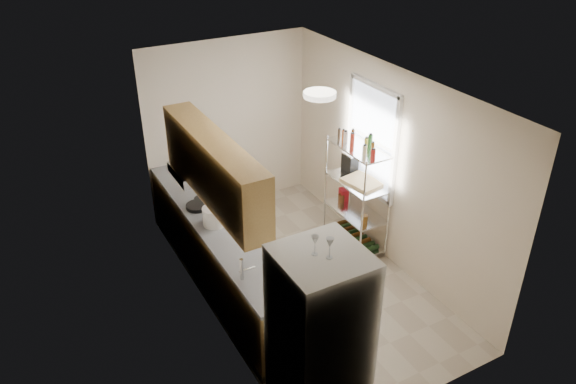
% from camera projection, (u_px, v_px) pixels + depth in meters
% --- Properties ---
extents(room, '(2.52, 4.42, 2.62)m').
position_uv_depth(room, '(303.00, 190.00, 6.58)').
color(room, '#B7AA95').
rests_on(room, ground).
extents(counter_run, '(0.63, 3.51, 0.90)m').
position_uv_depth(counter_run, '(221.00, 252.00, 6.95)').
color(counter_run, tan).
rests_on(counter_run, ground).
extents(upper_cabinets, '(0.33, 2.20, 0.72)m').
position_uv_depth(upper_cabinets, '(214.00, 168.00, 5.96)').
color(upper_cabinets, tan).
rests_on(upper_cabinets, room).
extents(range_hood, '(0.50, 0.60, 0.12)m').
position_uv_depth(range_hood, '(195.00, 171.00, 6.80)').
color(range_hood, '#B7BABC').
rests_on(range_hood, room).
extents(window, '(0.06, 1.00, 1.46)m').
position_uv_depth(window, '(372.00, 139.00, 7.24)').
color(window, white).
rests_on(window, room).
extents(bakers_rack, '(0.45, 0.90, 1.73)m').
position_uv_depth(bakers_rack, '(358.00, 175.00, 7.32)').
color(bakers_rack, silver).
rests_on(bakers_rack, ground).
extents(ceiling_dome, '(0.34, 0.34, 0.05)m').
position_uv_depth(ceiling_dome, '(320.00, 94.00, 5.73)').
color(ceiling_dome, white).
rests_on(ceiling_dome, room).
extents(refrigerator, '(0.74, 0.74, 1.81)m').
position_uv_depth(refrigerator, '(319.00, 337.00, 5.04)').
color(refrigerator, white).
rests_on(refrigerator, ground).
extents(wine_glass_a, '(0.06, 0.06, 0.18)m').
position_uv_depth(wine_glass_a, '(315.00, 245.00, 4.56)').
color(wine_glass_a, silver).
rests_on(wine_glass_a, refrigerator).
extents(wine_glass_b, '(0.07, 0.07, 0.19)m').
position_uv_depth(wine_glass_b, '(330.00, 248.00, 4.52)').
color(wine_glass_b, silver).
rests_on(wine_glass_b, refrigerator).
extents(rice_cooker, '(0.28, 0.28, 0.22)m').
position_uv_depth(rice_cooker, '(214.00, 216.00, 6.62)').
color(rice_cooker, white).
rests_on(rice_cooker, counter_run).
extents(frying_pan_large, '(0.36, 0.36, 0.05)m').
position_uv_depth(frying_pan_large, '(197.00, 206.00, 6.99)').
color(frying_pan_large, black).
rests_on(frying_pan_large, counter_run).
extents(frying_pan_small, '(0.30, 0.30, 0.04)m').
position_uv_depth(frying_pan_small, '(203.00, 200.00, 7.14)').
color(frying_pan_small, black).
rests_on(frying_pan_small, counter_run).
extents(cutting_board, '(0.46, 0.55, 0.03)m').
position_uv_depth(cutting_board, '(363.00, 182.00, 7.33)').
color(cutting_board, tan).
rests_on(cutting_board, bakers_rack).
extents(espresso_machine, '(0.15, 0.22, 0.25)m').
position_uv_depth(espresso_machine, '(350.00, 162.00, 7.61)').
color(espresso_machine, black).
rests_on(espresso_machine, bakers_rack).
extents(storage_bag, '(0.14, 0.17, 0.16)m').
position_uv_depth(storage_bag, '(344.00, 194.00, 7.82)').
color(storage_bag, '#AC151D').
rests_on(storage_bag, bakers_rack).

